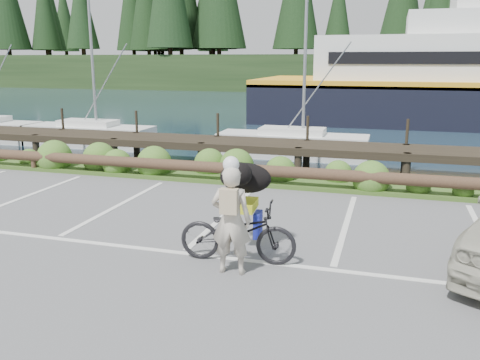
% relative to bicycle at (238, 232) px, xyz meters
% --- Properties ---
extents(ground, '(72.00, 72.00, 0.00)m').
position_rel_bicycle_xyz_m(ground, '(-1.03, 0.47, -0.52)').
color(ground, '#555557').
extents(harbor_backdrop, '(170.00, 160.00, 30.00)m').
position_rel_bicycle_xyz_m(harbor_backdrop, '(-0.64, 78.99, -0.52)').
color(harbor_backdrop, '#172A38').
rests_on(harbor_backdrop, ground).
extents(vegetation_strip, '(34.00, 1.60, 0.10)m').
position_rel_bicycle_xyz_m(vegetation_strip, '(-1.03, 5.77, -0.47)').
color(vegetation_strip, '#3D5B21').
rests_on(vegetation_strip, ground).
extents(log_rail, '(32.00, 0.30, 0.60)m').
position_rel_bicycle_xyz_m(log_rail, '(-1.03, 5.07, -0.52)').
color(log_rail, '#443021').
rests_on(log_rail, ground).
extents(bicycle, '(2.01, 0.83, 1.03)m').
position_rel_bicycle_xyz_m(bicycle, '(0.00, 0.00, 0.00)').
color(bicycle, black).
rests_on(bicycle, ground).
extents(cyclist, '(0.66, 0.46, 1.74)m').
position_rel_bicycle_xyz_m(cyclist, '(0.04, -0.46, 0.35)').
color(cyclist, '#BEB2A1').
rests_on(cyclist, ground).
extents(dog, '(0.52, 0.96, 0.53)m').
position_rel_bicycle_xyz_m(dog, '(-0.05, 0.63, 0.78)').
color(dog, black).
rests_on(dog, bicycle).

